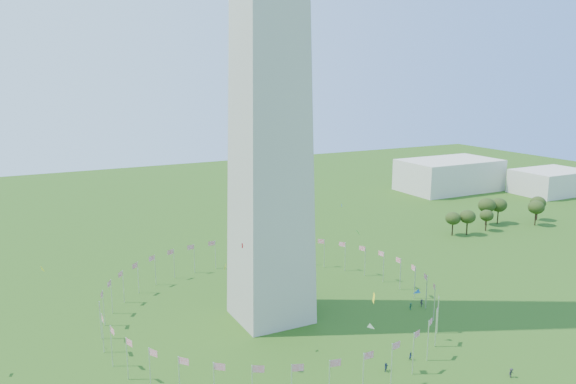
% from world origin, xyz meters
% --- Properties ---
extents(flag_ring, '(80.24, 80.24, 9.00)m').
position_xyz_m(flag_ring, '(-0.00, 50.00, 4.50)').
color(flag_ring, silver).
rests_on(flag_ring, ground).
extents(gov_building_east_a, '(50.00, 30.00, 16.00)m').
position_xyz_m(gov_building_east_a, '(150.00, 150.00, 8.00)').
color(gov_building_east_a, beige).
rests_on(gov_building_east_a, ground).
extents(gov_building_east_b, '(35.00, 25.00, 12.00)m').
position_xyz_m(gov_building_east_b, '(190.00, 120.00, 6.00)').
color(gov_building_east_b, beige).
rests_on(gov_building_east_b, ground).
extents(kites_aloft, '(115.28, 74.60, 29.74)m').
position_xyz_m(kites_aloft, '(5.05, 22.45, 16.54)').
color(kites_aloft, blue).
rests_on(kites_aloft, ground).
extents(tree_line_east, '(53.12, 16.09, 10.77)m').
position_xyz_m(tree_line_east, '(116.34, 85.61, 4.89)').
color(tree_line_east, '#304517').
rests_on(tree_line_east, ground).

